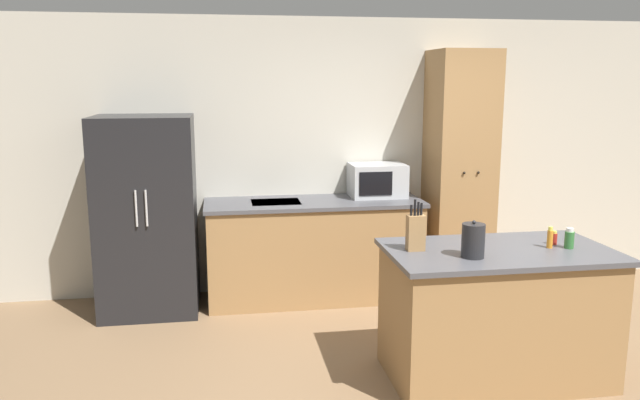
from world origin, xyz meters
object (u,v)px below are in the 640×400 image
object	(u,v)px
spice_bottle_tall_dark	(554,238)
spice_bottle_amber_oil	(550,238)
pantry_cabinet	(459,173)
microwave	(377,180)
spice_bottle_short_red	(569,239)
knife_block	(416,232)
kettle	(473,241)
refrigerator	(147,215)

from	to	relation	value
spice_bottle_tall_dark	spice_bottle_amber_oil	distance (m)	0.12
pantry_cabinet	microwave	bearing A→B (deg)	175.19
spice_bottle_short_red	spice_bottle_amber_oil	world-z (taller)	spice_bottle_amber_oil
knife_block	kettle	world-z (taller)	knife_block
pantry_cabinet	kettle	world-z (taller)	pantry_cabinet
microwave	knife_block	xyz separation A→B (m)	(-0.20, -1.82, -0.05)
refrigerator	spice_bottle_amber_oil	xyz separation A→B (m)	(2.81, -1.74, 0.12)
spice_bottle_short_red	spice_bottle_amber_oil	xyz separation A→B (m)	(-0.12, 0.03, 0.00)
spice_bottle_tall_dark	spice_bottle_amber_oil	bearing A→B (deg)	-133.90
microwave	spice_bottle_tall_dark	distance (m)	1.99
refrigerator	pantry_cabinet	world-z (taller)	pantry_cabinet
knife_block	spice_bottle_tall_dark	world-z (taller)	knife_block
refrigerator	pantry_cabinet	size ratio (longest dim) A/B	0.75
microwave	spice_bottle_short_red	world-z (taller)	microwave
microwave	spice_bottle_amber_oil	xyz separation A→B (m)	(0.71, -1.90, -0.11)
pantry_cabinet	microwave	xyz separation A→B (m)	(-0.79, 0.07, -0.06)
pantry_cabinet	spice_bottle_amber_oil	world-z (taller)	pantry_cabinet
microwave	spice_bottle_short_red	xyz separation A→B (m)	(0.83, -1.94, -0.11)
microwave	kettle	world-z (taller)	microwave
spice_bottle_tall_dark	spice_bottle_short_red	distance (m)	0.12
spice_bottle_short_red	spice_bottle_tall_dark	bearing A→B (deg)	111.55
spice_bottle_short_red	kettle	bearing A→B (deg)	-172.02
pantry_cabinet	knife_block	size ratio (longest dim) A/B	6.65
spice_bottle_amber_oil	pantry_cabinet	bearing A→B (deg)	87.54
pantry_cabinet	kettle	bearing A→B (deg)	-109.07
refrigerator	spice_bottle_short_red	world-z (taller)	refrigerator
microwave	pantry_cabinet	bearing A→B (deg)	-4.81
refrigerator	microwave	size ratio (longest dim) A/B	3.35
refrigerator	spice_bottle_short_red	bearing A→B (deg)	-31.13
refrigerator	spice_bottle_tall_dark	bearing A→B (deg)	-29.87
spice_bottle_tall_dark	spice_bottle_amber_oil	world-z (taller)	spice_bottle_amber_oil
knife_block	pantry_cabinet	bearing A→B (deg)	60.55
kettle	spice_bottle_tall_dark	bearing A→B (deg)	17.42
spice_bottle_amber_oil	spice_bottle_short_red	bearing A→B (deg)	-13.85
knife_block	spice_bottle_amber_oil	xyz separation A→B (m)	(0.91, -0.08, -0.06)
refrigerator	knife_block	bearing A→B (deg)	-41.09
spice_bottle_tall_dark	spice_bottle_short_red	size ratio (longest dim) A/B	0.67
refrigerator	pantry_cabinet	distance (m)	2.91
microwave	knife_block	bearing A→B (deg)	-96.37
refrigerator	knife_block	world-z (taller)	refrigerator
refrigerator	spice_bottle_tall_dark	xyz separation A→B (m)	(2.89, -1.66, 0.09)
refrigerator	kettle	world-z (taller)	refrigerator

